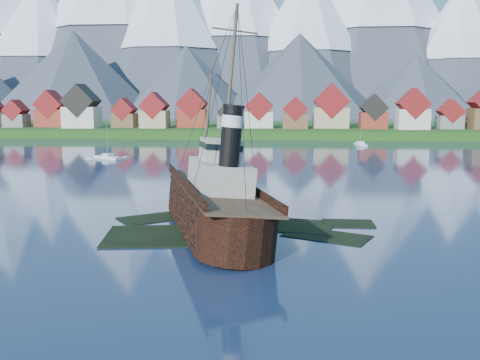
{
  "coord_description": "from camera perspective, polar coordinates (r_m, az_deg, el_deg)",
  "views": [
    {
      "loc": [
        6.98,
        -57.98,
        14.97
      ],
      "look_at": [
        1.97,
        6.0,
        5.0
      ],
      "focal_mm": 40.0,
      "sensor_mm": 36.0,
      "label": 1
    }
  ],
  "objects": [
    {
      "name": "shore_bank",
      "position": [
        228.58,
        2.73,
        5.07
      ],
      "size": [
        600.0,
        80.0,
        3.2
      ],
      "primitive_type": "cube",
      "color": "#1D4413",
      "rests_on": "ground"
    },
    {
      "name": "sailboat_c",
      "position": [
        134.92,
        -13.91,
        2.3
      ],
      "size": [
        8.16,
        6.35,
        10.8
      ],
      "rotation": [
        0.0,
        0.0,
        0.99
      ],
      "color": "silver",
      "rests_on": "ground"
    },
    {
      "name": "town",
      "position": [
        214.04,
        -6.37,
        7.17
      ],
      "size": [
        250.96,
        16.69,
        17.3
      ],
      "color": "maroon",
      "rests_on": "ground"
    },
    {
      "name": "seawall",
      "position": [
        190.7,
        2.38,
        4.32
      ],
      "size": [
        600.0,
        2.5,
        2.0
      ],
      "primitive_type": "cube",
      "color": "#3F3D38",
      "rests_on": "ground"
    },
    {
      "name": "tugboat_wreck",
      "position": [
        61.59,
        -2.81,
        -2.16
      ],
      "size": [
        7.59,
        32.7,
        25.91
      ],
      "rotation": [
        0.0,
        0.09,
        0.32
      ],
      "color": "black",
      "rests_on": "ground"
    },
    {
      "name": "sailboat_e",
      "position": [
        172.17,
        12.73,
        3.7
      ],
      "size": [
        3.02,
        9.03,
        10.28
      ],
      "rotation": [
        0.0,
        0.0,
        0.09
      ],
      "color": "silver",
      "rests_on": "ground"
    },
    {
      "name": "ground",
      "position": [
        60.29,
        -2.32,
        -5.55
      ],
      "size": [
        1400.0,
        1400.0,
        0.0
      ],
      "primitive_type": "plane",
      "color": "#172541",
      "rests_on": "ground"
    },
    {
      "name": "mountains",
      "position": [
        544.41,
        3.78,
        16.66
      ],
      "size": [
        965.0,
        340.0,
        205.0
      ],
      "color": "#2D333D",
      "rests_on": "ground"
    },
    {
      "name": "shoal",
      "position": [
        62.27,
        -0.45,
        -5.41
      ],
      "size": [
        31.71,
        21.24,
        1.14
      ],
      "color": "black",
      "rests_on": "ground"
    }
  ]
}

